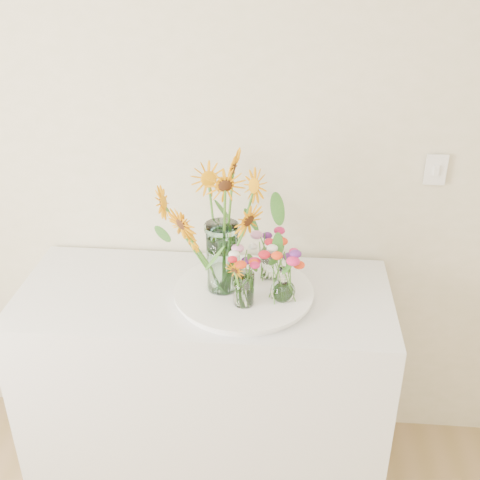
{
  "coord_description": "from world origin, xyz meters",
  "views": [
    {
      "loc": [
        0.11,
        0.06,
        2.13
      ],
      "look_at": [
        -0.06,
        1.94,
        1.12
      ],
      "focal_mm": 45.0,
      "sensor_mm": 36.0,
      "label": 1
    }
  ],
  "objects_px": {
    "counter": "(207,385)",
    "small_vase_c": "(269,264)",
    "small_vase_b": "(283,284)",
    "tray": "(244,294)",
    "small_vase_a": "(244,290)",
    "mason_jar": "(222,257)"
  },
  "relations": [
    {
      "from": "mason_jar",
      "to": "small_vase_a",
      "type": "relative_size",
      "value": 2.11
    },
    {
      "from": "counter",
      "to": "small_vase_a",
      "type": "bearing_deg",
      "value": -32.98
    },
    {
      "from": "tray",
      "to": "small_vase_c",
      "type": "xyz_separation_m",
      "value": [
        0.09,
        0.11,
        0.07
      ]
    },
    {
      "from": "small_vase_c",
      "to": "counter",
      "type": "bearing_deg",
      "value": -159.44
    },
    {
      "from": "small_vase_a",
      "to": "counter",
      "type": "bearing_deg",
      "value": 147.02
    },
    {
      "from": "tray",
      "to": "small_vase_b",
      "type": "xyz_separation_m",
      "value": [
        0.14,
        -0.04,
        0.08
      ]
    },
    {
      "from": "small_vase_b",
      "to": "small_vase_c",
      "type": "height_order",
      "value": "small_vase_b"
    },
    {
      "from": "small_vase_b",
      "to": "tray",
      "type": "bearing_deg",
      "value": 162.85
    },
    {
      "from": "counter",
      "to": "small_vase_c",
      "type": "height_order",
      "value": "small_vase_c"
    },
    {
      "from": "small_vase_b",
      "to": "small_vase_a",
      "type": "bearing_deg",
      "value": -162.63
    },
    {
      "from": "tray",
      "to": "small_vase_c",
      "type": "bearing_deg",
      "value": 50.3
    },
    {
      "from": "counter",
      "to": "mason_jar",
      "type": "xyz_separation_m",
      "value": [
        0.07,
        -0.01,
        0.61
      ]
    },
    {
      "from": "tray",
      "to": "small_vase_a",
      "type": "bearing_deg",
      "value": -85.06
    },
    {
      "from": "mason_jar",
      "to": "small_vase_b",
      "type": "height_order",
      "value": "mason_jar"
    },
    {
      "from": "mason_jar",
      "to": "counter",
      "type": "bearing_deg",
      "value": 174.77
    },
    {
      "from": "mason_jar",
      "to": "small_vase_a",
      "type": "distance_m",
      "value": 0.15
    },
    {
      "from": "small_vase_a",
      "to": "mason_jar",
      "type": "bearing_deg",
      "value": 131.69
    },
    {
      "from": "tray",
      "to": "small_vase_a",
      "type": "distance_m",
      "value": 0.12
    },
    {
      "from": "tray",
      "to": "small_vase_b",
      "type": "height_order",
      "value": "small_vase_b"
    },
    {
      "from": "counter",
      "to": "tray",
      "type": "distance_m",
      "value": 0.49
    },
    {
      "from": "counter",
      "to": "small_vase_a",
      "type": "xyz_separation_m",
      "value": [
        0.16,
        -0.1,
        0.54
      ]
    },
    {
      "from": "small_vase_b",
      "to": "small_vase_c",
      "type": "xyz_separation_m",
      "value": [
        -0.06,
        0.15,
        -0.01
      ]
    }
  ]
}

